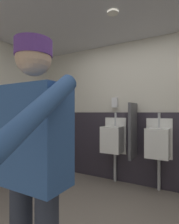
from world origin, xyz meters
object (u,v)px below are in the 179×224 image
object	(u,v)px
urinal_middle	(158,142)
urinal_left	(113,139)
person	(32,154)
soap_dispenser	(115,103)

from	to	relation	value
urinal_middle	urinal_left	bearing A→B (deg)	180.00
person	urinal_middle	bearing A→B (deg)	80.01
urinal_left	urinal_middle	xyz separation A→B (m)	(0.75, 0.00, 0.00)
urinal_middle	soap_dispenser	world-z (taller)	soap_dispenser
soap_dispenser	urinal_middle	bearing A→B (deg)	-8.88
urinal_middle	soap_dispenser	distance (m)	1.01
urinal_left	soap_dispenser	world-z (taller)	soap_dispenser
urinal_left	person	size ratio (longest dim) A/B	0.73
urinal_left	soap_dispenser	xyz separation A→B (m)	(-0.01, 0.12, 0.65)
urinal_middle	person	xyz separation A→B (m)	(-0.39, -2.19, 0.22)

